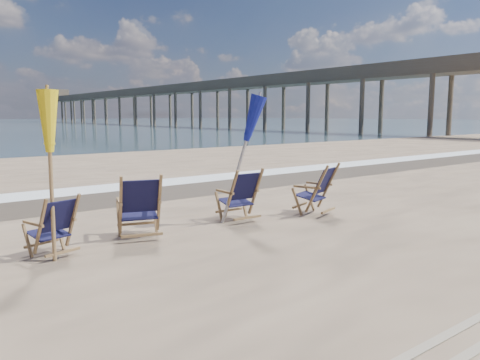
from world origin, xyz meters
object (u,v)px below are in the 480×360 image
at_px(beach_chair_3, 328,187).
at_px(umbrella_yellow, 48,131).
at_px(beach_chair_2, 256,194).
at_px(beach_chair_0, 73,223).
at_px(umbrella_blue, 239,122).
at_px(beach_chair_1, 159,206).
at_px(fishing_pier, 167,101).

height_order(beach_chair_3, umbrella_yellow, umbrella_yellow).
bearing_deg(beach_chair_3, beach_chair_2, -32.15).
relative_size(beach_chair_0, umbrella_blue, 0.37).
relative_size(beach_chair_1, fishing_pier, 0.01).
xyz_separation_m(beach_chair_1, beach_chair_2, (2.13, 0.08, -0.03)).
xyz_separation_m(beach_chair_0, fishing_pier, (40.83, 71.42, 4.19)).
height_order(beach_chair_1, beach_chair_3, beach_chair_1).
distance_m(beach_chair_2, fishing_pier, 80.63).
height_order(beach_chair_0, umbrella_yellow, umbrella_yellow).
relative_size(beach_chair_2, beach_chair_3, 0.98).
distance_m(beach_chair_0, beach_chair_3, 5.21).
distance_m(beach_chair_3, fishing_pier, 80.22).
bearing_deg(umbrella_yellow, umbrella_blue, 2.92).
xyz_separation_m(umbrella_blue, fishing_pier, (37.73, 71.41, 2.73)).
height_order(beach_chair_0, fishing_pier, fishing_pier).
height_order(beach_chair_1, umbrella_yellow, umbrella_yellow).
distance_m(beach_chair_0, umbrella_blue, 3.43).
bearing_deg(fishing_pier, beach_chair_0, -119.75).
relative_size(beach_chair_3, umbrella_yellow, 0.45).
bearing_deg(beach_chair_0, beach_chair_1, 163.04).
height_order(beach_chair_3, umbrella_blue, umbrella_blue).
distance_m(beach_chair_2, beach_chair_3, 1.70).
bearing_deg(beach_chair_3, beach_chair_0, -22.93).
bearing_deg(umbrella_yellow, beach_chair_0, 26.95).
height_order(beach_chair_2, fishing_pier, fishing_pier).
xyz_separation_m(beach_chair_0, beach_chair_1, (1.41, -0.03, 0.10)).
relative_size(beach_chair_1, umbrella_blue, 0.45).
xyz_separation_m(beach_chair_2, umbrella_blue, (-0.44, -0.04, 1.40)).
bearing_deg(beach_chair_1, beach_chair_3, -166.97).
bearing_deg(beach_chair_2, beach_chair_0, 2.95).
bearing_deg(beach_chair_1, fishing_pier, -101.34).
bearing_deg(beach_chair_1, beach_chair_2, -160.33).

